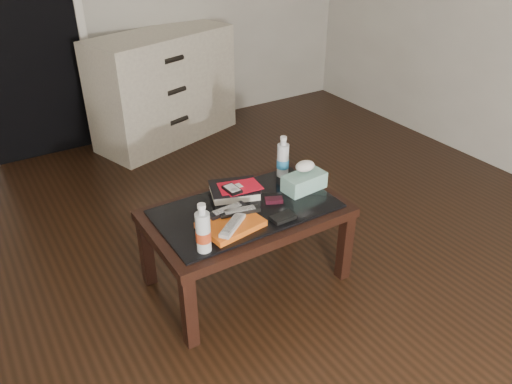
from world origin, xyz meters
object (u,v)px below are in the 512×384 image
Objects in this scene: water_bottle_left at (203,228)px; tissue_box at (304,182)px; textbook at (234,190)px; water_bottle_right at (283,156)px; coffee_table at (246,218)px; dresser at (164,88)px.

tissue_box is at bearing 15.69° from water_bottle_left.
textbook is 0.35m from water_bottle_right.
dresser reaches higher than coffee_table.
water_bottle_left is at bearing -116.56° from textbook.
dresser reaches higher than textbook.
textbook is (-0.38, -1.83, 0.03)m from dresser.
tissue_box is (0.01, -0.19, -0.07)m from water_bottle_right.
water_bottle_right is 1.03× the size of tissue_box.
water_bottle_right reaches higher than coffee_table.
water_bottle_left is at bearing -126.18° from dresser.
dresser is 5.44× the size of water_bottle_left.
water_bottle_right is at bearing 29.20° from water_bottle_left.
water_bottle_right is at bearing 88.17° from tissue_box.
tissue_box reaches higher than coffee_table.
dresser is 2.31m from water_bottle_left.
water_bottle_left reaches higher than tissue_box.
water_bottle_right is (0.69, 0.39, 0.00)m from water_bottle_left.
textbook is at bearing 82.63° from coffee_table.
coffee_table is at bearing -152.32° from water_bottle_right.
coffee_table is at bearing -118.92° from dresser.
tissue_box reaches higher than textbook.
tissue_box is (-0.04, -1.99, 0.06)m from dresser.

